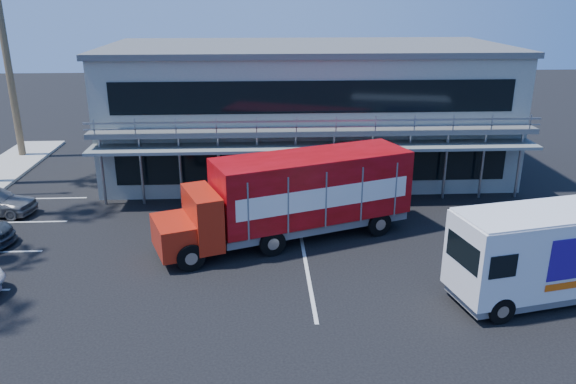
{
  "coord_description": "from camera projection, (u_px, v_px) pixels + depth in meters",
  "views": [
    {
      "loc": [
        0.26,
        -17.43,
        9.99
      ],
      "look_at": [
        1.4,
        4.26,
        2.3
      ],
      "focal_mm": 35.0,
      "sensor_mm": 36.0,
      "label": 1
    }
  ],
  "objects": [
    {
      "name": "ground",
      "position": [
        255.0,
        295.0,
        19.73
      ],
      "size": [
        120.0,
        120.0,
        0.0
      ],
      "primitive_type": "plane",
      "color": "black",
      "rests_on": "ground"
    },
    {
      "name": "building",
      "position": [
        306.0,
        109.0,
        32.72
      ],
      "size": [
        22.4,
        12.0,
        7.3
      ],
      "color": "gray",
      "rests_on": "ground"
    },
    {
      "name": "red_truck",
      "position": [
        296.0,
        195.0,
        23.61
      ],
      "size": [
        11.04,
        6.1,
        3.65
      ],
      "rotation": [
        0.0,
        0.0,
        0.35
      ],
      "color": "#AF1E0E",
      "rests_on": "ground"
    },
    {
      "name": "white_van",
      "position": [
        549.0,
        252.0,
        18.98
      ],
      "size": [
        7.0,
        3.6,
        3.26
      ],
      "rotation": [
        0.0,
        0.0,
        0.21
      ],
      "color": "silver",
      "rests_on": "ground"
    }
  ]
}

